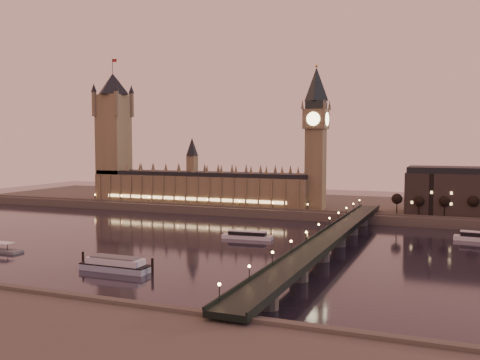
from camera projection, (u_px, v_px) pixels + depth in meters
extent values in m
plane|color=black|center=(167.00, 240.00, 297.26)|extent=(700.00, 700.00, 0.00)
cube|color=#423D35|center=(300.00, 205.00, 438.41)|extent=(560.00, 130.00, 6.00)
cube|color=brown|center=(199.00, 190.00, 422.91)|extent=(180.00, 26.00, 22.00)
cube|color=black|center=(199.00, 174.00, 422.02)|extent=(180.00, 22.00, 3.20)
cube|color=#FFCC7F|center=(191.00, 199.00, 410.85)|extent=(153.00, 0.25, 2.20)
cube|color=brown|center=(114.00, 148.00, 450.50)|extent=(22.00, 22.00, 88.00)
cone|color=black|center=(113.00, 84.00, 446.75)|extent=(31.68, 31.68, 18.00)
cylinder|color=black|center=(112.00, 66.00, 445.70)|extent=(0.44, 0.44, 12.00)
cube|color=maroon|center=(115.00, 60.00, 444.56)|extent=(4.00, 0.15, 2.50)
cube|color=brown|center=(316.00, 169.00, 386.49)|extent=(13.00, 13.00, 58.00)
cube|color=brown|center=(316.00, 119.00, 383.95)|extent=(16.00, 16.00, 14.00)
cylinder|color=#FFEAA5|center=(313.00, 119.00, 376.39)|extent=(9.60, 0.35, 9.60)
cylinder|color=#FFEAA5|center=(305.00, 119.00, 387.01)|extent=(0.35, 9.60, 9.60)
cube|color=black|center=(316.00, 105.00, 383.24)|extent=(13.00, 13.00, 6.00)
cone|color=black|center=(316.00, 84.00, 382.19)|extent=(17.68, 17.68, 24.00)
sphere|color=gold|center=(317.00, 66.00, 381.27)|extent=(2.00, 2.00, 2.00)
cube|color=black|center=(331.00, 237.00, 262.29)|extent=(13.00, 260.00, 2.00)
cube|color=black|center=(318.00, 233.00, 264.54)|extent=(0.60, 260.00, 1.00)
cube|color=black|center=(344.00, 235.00, 259.83)|extent=(0.60, 260.00, 1.00)
cylinder|color=black|center=(395.00, 208.00, 355.69)|extent=(0.70, 0.70, 10.09)
sphere|color=black|center=(395.00, 200.00, 355.31)|extent=(6.72, 6.72, 6.72)
cylinder|color=black|center=(420.00, 209.00, 349.77)|extent=(0.70, 0.70, 10.09)
sphere|color=black|center=(420.00, 201.00, 349.40)|extent=(6.72, 6.72, 6.72)
cylinder|color=black|center=(446.00, 210.00, 343.86)|extent=(0.70, 0.70, 10.09)
sphere|color=black|center=(446.00, 202.00, 343.49)|extent=(6.72, 6.72, 6.72)
cylinder|color=black|center=(472.00, 211.00, 337.95)|extent=(0.70, 0.70, 10.09)
sphere|color=black|center=(473.00, 203.00, 337.58)|extent=(6.72, 6.72, 6.72)
cube|color=silver|center=(247.00, 237.00, 301.14)|extent=(29.13, 8.22, 2.11)
cube|color=black|center=(247.00, 233.00, 300.99)|extent=(21.59, 6.58, 2.11)
cube|color=silver|center=(247.00, 231.00, 300.90)|extent=(22.18, 6.87, 0.38)
cube|color=#98ABC1|center=(115.00, 268.00, 226.15)|extent=(31.27, 8.86, 2.54)
cube|color=black|center=(115.00, 264.00, 226.04)|extent=(31.27, 8.86, 0.49)
cube|color=silver|center=(115.00, 261.00, 225.94)|extent=(25.41, 7.87, 2.54)
cube|color=#595B5E|center=(115.00, 257.00, 225.82)|extent=(21.50, 6.88, 0.68)
cylinder|color=black|center=(83.00, 259.00, 233.54)|extent=(1.07, 1.07, 6.64)
cylinder|color=black|center=(152.00, 266.00, 220.32)|extent=(1.07, 1.07, 6.64)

